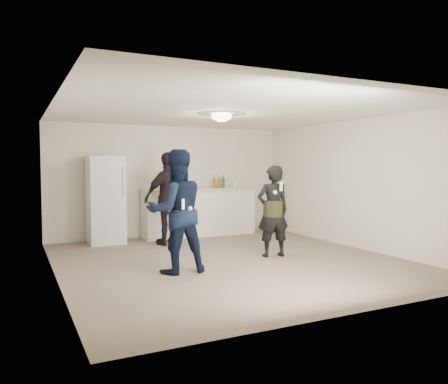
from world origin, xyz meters
name	(u,v)px	position (x,y,z in m)	size (l,w,h in m)	color
floor	(229,260)	(0.00, 0.00, 0.00)	(6.00, 6.00, 0.00)	#6B5B4C
ceiling	(229,112)	(0.00, 0.00, 2.50)	(6.00, 6.00, 0.00)	silver
wall_back	(171,181)	(0.00, 3.00, 1.25)	(6.00, 6.00, 0.00)	beige
wall_front	(356,198)	(0.00, -3.00, 1.25)	(6.00, 6.00, 0.00)	beige
wall_left	(54,191)	(-2.75, 0.00, 1.25)	(6.00, 6.00, 0.00)	beige
wall_right	(355,184)	(2.75, 0.00, 1.25)	(6.00, 6.00, 0.00)	beige
counter	(200,213)	(0.58, 2.67, 0.53)	(2.60, 0.56, 1.05)	white
counter_top	(199,189)	(0.58, 2.67, 1.07)	(2.68, 0.64, 0.04)	beige
fridge	(106,200)	(-1.55, 2.60, 0.90)	(0.70, 0.70, 1.80)	silver
fridge_handle	(123,181)	(-1.27, 2.23, 1.30)	(0.02, 0.02, 0.60)	silver
ceiling_dome	(221,117)	(0.00, 0.30, 2.45)	(0.36, 0.36, 0.16)	white
shaker	(176,185)	(0.03, 2.71, 1.18)	(0.08, 0.08, 0.17)	silver
man	(176,211)	(-1.09, -0.41, 0.92)	(0.90, 0.70, 1.84)	#0D1C39
woman	(273,211)	(0.84, -0.05, 0.81)	(0.59, 0.39, 1.61)	black
camo_shorts	(273,209)	(0.84, -0.05, 0.85)	(0.34, 0.34, 0.28)	#333819
spectator	(169,199)	(-0.42, 1.86, 0.94)	(1.10, 0.46, 1.88)	black
remote_man	(183,204)	(-1.09, -0.69, 1.05)	(0.04, 0.04, 0.15)	white
nunchuk_man	(190,208)	(-0.97, -0.66, 0.98)	(0.07, 0.07, 0.07)	white
remote_woman	(281,186)	(0.84, -0.30, 1.25)	(0.04, 0.04, 0.15)	white
nunchuk_woman	(275,192)	(0.74, -0.27, 1.15)	(0.07, 0.07, 0.07)	white
bottle_cluster	(212,183)	(0.88, 2.67, 1.20)	(1.72, 0.27, 0.26)	#134320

